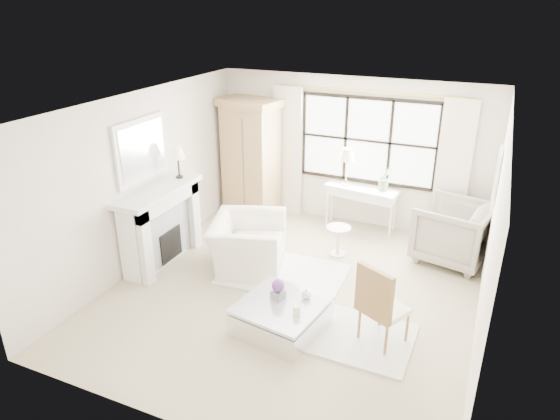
{
  "coord_description": "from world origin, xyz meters",
  "views": [
    {
      "loc": [
        2.33,
        -5.77,
        3.95
      ],
      "look_at": [
        -0.29,
        0.2,
        1.16
      ],
      "focal_mm": 32.0,
      "sensor_mm": 36.0,
      "label": 1
    }
  ],
  "objects_px": {
    "console_table": "(361,208)",
    "club_armchair": "(248,244)",
    "armoire": "(251,157)",
    "coffee_table": "(281,317)"
  },
  "relations": [
    {
      "from": "console_table",
      "to": "coffee_table",
      "type": "xyz_separation_m",
      "value": [
        -0.11,
        -3.39,
        -0.22
      ]
    },
    {
      "from": "console_table",
      "to": "armoire",
      "type": "bearing_deg",
      "value": -167.93
    },
    {
      "from": "armoire",
      "to": "console_table",
      "type": "distance_m",
      "value": 2.28
    },
    {
      "from": "club_armchair",
      "to": "armoire",
      "type": "bearing_deg",
      "value": 8.08
    },
    {
      "from": "armoire",
      "to": "club_armchair",
      "type": "bearing_deg",
      "value": -53.67
    },
    {
      "from": "armoire",
      "to": "console_table",
      "type": "height_order",
      "value": "armoire"
    },
    {
      "from": "armoire",
      "to": "club_armchair",
      "type": "relative_size",
      "value": 1.82
    },
    {
      "from": "console_table",
      "to": "coffee_table",
      "type": "height_order",
      "value": "console_table"
    },
    {
      "from": "club_armchair",
      "to": "coffee_table",
      "type": "height_order",
      "value": "club_armchair"
    },
    {
      "from": "console_table",
      "to": "club_armchair",
      "type": "relative_size",
      "value": 1.1
    }
  ]
}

